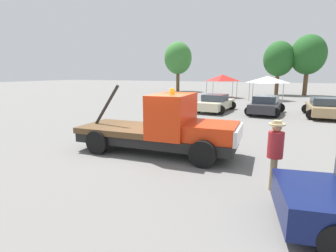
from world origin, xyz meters
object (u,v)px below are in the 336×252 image
(parked_car_charcoal, at_px, (266,105))
(tree_center, at_px, (308,55))
(parked_car_olive, at_px, (176,101))
(tow_truck, at_px, (165,128))
(parked_car_cream, at_px, (216,103))
(tree_right, at_px, (178,58))
(canopy_tent_red, at_px, (223,78))
(parked_car_tan, at_px, (324,108))
(canopy_tent_white, at_px, (268,79))
(tree_left, at_px, (279,59))
(person_near_truck, at_px, (275,149))
(traffic_cone, at_px, (145,128))

(parked_car_charcoal, distance_m, tree_center, 20.01)
(parked_car_olive, height_order, parked_car_charcoal, same)
(tow_truck, xyz_separation_m, parked_car_olive, (-4.25, 11.51, -0.30))
(parked_car_cream, xyz_separation_m, tree_right, (-11.24, 20.19, 4.60))
(tow_truck, height_order, tree_right, tree_right)
(parked_car_olive, distance_m, tree_right, 22.13)
(parked_car_charcoal, bearing_deg, canopy_tent_red, 31.32)
(parked_car_cream, relative_size, parked_car_tan, 1.07)
(tow_truck, distance_m, canopy_tent_red, 23.71)
(parked_car_charcoal, bearing_deg, canopy_tent_white, 8.55)
(parked_car_tan, xyz_separation_m, tree_right, (-18.61, 19.98, 4.60))
(parked_car_olive, relative_size, parked_car_cream, 1.01)
(tree_left, bearing_deg, parked_car_charcoal, -90.39)
(parked_car_charcoal, xyz_separation_m, parked_car_tan, (3.71, 0.11, 0.00))
(parked_car_olive, distance_m, tree_center, 22.41)
(tree_left, xyz_separation_m, tree_center, (3.47, 0.39, 0.46))
(tree_left, bearing_deg, parked_car_tan, -79.12)
(tow_truck, bearing_deg, person_near_truck, -26.27)
(canopy_tent_red, relative_size, tree_left, 0.44)
(canopy_tent_red, bearing_deg, parked_car_tan, -51.04)
(parked_car_cream, relative_size, tree_right, 0.59)
(traffic_cone, bearing_deg, tree_center, 73.03)
(tree_left, distance_m, tree_center, 3.52)
(tree_right, bearing_deg, parked_car_olive, -68.59)
(canopy_tent_red, distance_m, traffic_cone, 21.06)
(tow_truck, relative_size, tree_left, 0.86)
(canopy_tent_white, relative_size, tree_right, 0.43)
(tow_truck, relative_size, parked_car_tan, 1.42)
(parked_car_charcoal, height_order, canopy_tent_white, canopy_tent_white)
(canopy_tent_white, bearing_deg, parked_car_charcoal, -86.70)
(canopy_tent_red, bearing_deg, tow_truck, -82.56)
(parked_car_charcoal, relative_size, canopy_tent_white, 1.31)
(person_near_truck, bearing_deg, parked_car_charcoal, -82.84)
(person_near_truck, relative_size, parked_car_cream, 0.39)
(parked_car_charcoal, xyz_separation_m, tree_right, (-14.90, 20.09, 4.60))
(parked_car_olive, xyz_separation_m, parked_car_cream, (3.34, -0.04, -0.00))
(parked_car_charcoal, distance_m, tree_left, 19.20)
(tow_truck, height_order, parked_car_charcoal, tow_truck)
(person_near_truck, distance_m, tree_center, 32.74)
(tree_left, relative_size, tree_right, 0.91)
(canopy_tent_red, relative_size, tree_right, 0.40)
(parked_car_olive, height_order, tree_left, tree_left)
(tow_truck, bearing_deg, parked_car_charcoal, 73.85)
(tow_truck, relative_size, tree_center, 0.79)
(parked_car_cream, xyz_separation_m, parked_car_tan, (7.37, 0.21, -0.00))
(parked_car_cream, relative_size, tree_left, 0.65)
(person_near_truck, xyz_separation_m, canopy_tent_white, (-1.69, 23.95, 1.18))
(canopy_tent_white, xyz_separation_m, tree_center, (4.21, 8.43, 2.98))
(parked_car_olive, relative_size, tree_center, 0.60)
(canopy_tent_white, bearing_deg, canopy_tent_red, 167.18)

